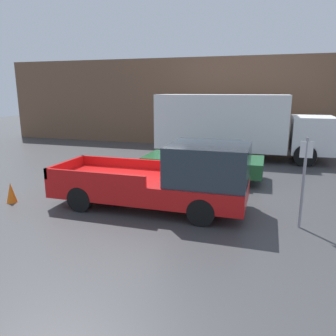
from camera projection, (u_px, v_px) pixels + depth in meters
name	position (u px, v px, depth m)	size (l,w,h in m)	color
ground_plane	(140.00, 198.00, 10.74)	(60.00, 60.00, 0.00)	#3D3D3F
building_wall	(205.00, 102.00, 20.23)	(28.00, 0.15, 5.41)	brown
pickup_truck	(169.00, 179.00, 9.53)	(5.74, 2.13, 1.99)	red
car	(204.00, 159.00, 12.94)	(4.62, 2.00, 1.48)	#1E592D
delivery_truck	(234.00, 124.00, 16.83)	(8.62, 2.59, 3.23)	white
parking_sign	(304.00, 178.00, 8.11)	(0.30, 0.07, 2.33)	gray
newspaper_box	(198.00, 138.00, 20.52)	(0.45, 0.40, 1.04)	#194CB2
traffic_cone	(11.00, 193.00, 10.22)	(0.32, 0.32, 0.64)	orange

